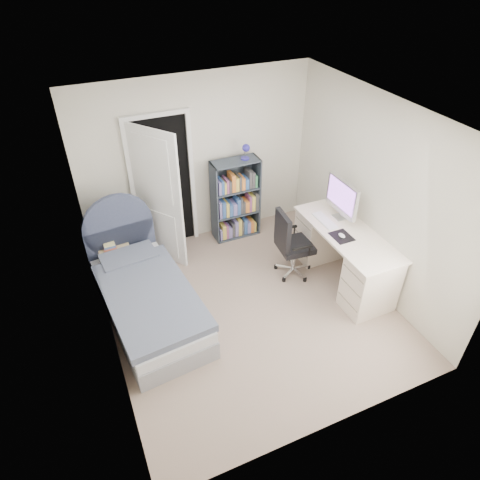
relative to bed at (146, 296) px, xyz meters
name	(u,v)px	position (x,y,z in m)	size (l,w,h in m)	color
room_shell	(251,227)	(1.22, -0.42, 0.97)	(3.50, 3.70, 2.60)	gray
door	(159,192)	(0.56, 1.14, 0.75)	(0.92, 0.69, 2.06)	black
bed	(146,296)	(0.00, 0.00, 0.00)	(1.14, 2.12, 1.25)	gray
nightstand	(114,252)	(-0.21, 0.91, 0.11)	(0.41, 0.41, 0.60)	tan
floor_lamp	(161,222)	(0.51, 1.07, 0.32)	(0.21, 0.21, 1.47)	silver
bookcase	(236,202)	(1.71, 1.15, 0.30)	(0.71, 0.31, 1.51)	#353F49
desk	(343,254)	(2.59, -0.42, 0.16)	(0.66, 1.65, 1.35)	#F3E1CC
office_chair	(290,242)	(1.99, -0.03, 0.27)	(0.53, 0.54, 1.01)	silver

